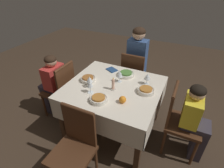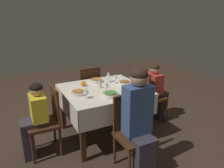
% 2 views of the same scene
% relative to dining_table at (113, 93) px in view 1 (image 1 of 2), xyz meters
% --- Properties ---
extents(ground_plane, '(8.00, 8.00, 0.00)m').
position_rel_dining_table_xyz_m(ground_plane, '(0.00, 0.00, -0.64)').
color(ground_plane, '#3D2D21').
extents(dining_table, '(1.13, 1.04, 0.73)m').
position_rel_dining_table_xyz_m(dining_table, '(0.00, 0.00, 0.00)').
color(dining_table, silver).
rests_on(dining_table, ground_plane).
extents(chair_north, '(0.39, 0.40, 0.89)m').
position_rel_dining_table_xyz_m(chair_north, '(0.01, 0.77, -0.15)').
color(chair_north, '#472816').
rests_on(chair_north, ground_plane).
extents(chair_west, '(0.40, 0.39, 0.89)m').
position_rel_dining_table_xyz_m(chair_west, '(-0.82, -0.04, -0.15)').
color(chair_west, '#472816').
rests_on(chair_west, ground_plane).
extents(chair_east, '(0.40, 0.39, 0.89)m').
position_rel_dining_table_xyz_m(chair_east, '(0.82, 0.05, -0.15)').
color(chair_east, '#472816').
rests_on(chair_east, ground_plane).
extents(chair_south, '(0.39, 0.40, 0.89)m').
position_rel_dining_table_xyz_m(chair_south, '(-0.06, -0.77, -0.15)').
color(chair_south, '#472816').
rests_on(chair_south, ground_plane).
extents(person_adult_denim, '(0.30, 0.34, 1.24)m').
position_rel_dining_table_xyz_m(person_adult_denim, '(0.01, 0.92, 0.06)').
color(person_adult_denim, '#383342').
rests_on(person_adult_denim, ground_plane).
extents(person_child_red, '(0.33, 0.30, 0.99)m').
position_rel_dining_table_xyz_m(person_child_red, '(-0.98, -0.04, -0.09)').
color(person_child_red, '#383342').
rests_on(person_child_red, ground_plane).
extents(person_child_yellow, '(0.33, 0.30, 0.97)m').
position_rel_dining_table_xyz_m(person_child_yellow, '(0.98, 0.05, -0.10)').
color(person_child_yellow, '#383342').
rests_on(person_child_yellow, ground_plane).
extents(bowl_north, '(0.22, 0.22, 0.06)m').
position_rel_dining_table_xyz_m(bowl_north, '(0.04, 0.30, 0.13)').
color(bowl_north, silver).
rests_on(bowl_north, dining_table).
extents(wine_glass_north, '(0.08, 0.08, 0.16)m').
position_rel_dining_table_xyz_m(wine_glass_north, '(0.02, 0.13, 0.21)').
color(wine_glass_north, white).
rests_on(wine_glass_north, dining_table).
extents(bowl_west, '(0.20, 0.20, 0.06)m').
position_rel_dining_table_xyz_m(bowl_west, '(-0.35, -0.02, 0.13)').
color(bowl_west, silver).
rests_on(bowl_west, dining_table).
extents(wine_glass_west, '(0.07, 0.07, 0.15)m').
position_rel_dining_table_xyz_m(wine_glass_west, '(-0.25, -0.13, 0.20)').
color(wine_glass_west, white).
rests_on(wine_glass_west, dining_table).
extents(bowl_east, '(0.20, 0.20, 0.06)m').
position_rel_dining_table_xyz_m(bowl_east, '(0.39, 0.05, 0.13)').
color(bowl_east, silver).
rests_on(bowl_east, dining_table).
extents(wine_glass_east, '(0.08, 0.08, 0.15)m').
position_rel_dining_table_xyz_m(wine_glass_east, '(0.35, 0.23, 0.20)').
color(wine_glass_east, white).
rests_on(wine_glass_east, dining_table).
extents(bowl_south, '(0.20, 0.20, 0.06)m').
position_rel_dining_table_xyz_m(bowl_south, '(-0.03, -0.33, 0.13)').
color(bowl_south, silver).
rests_on(bowl_south, dining_table).
extents(wine_glass_south, '(0.07, 0.07, 0.17)m').
position_rel_dining_table_xyz_m(wine_glass_south, '(-0.19, -0.23, 0.22)').
color(wine_glass_south, white).
rests_on(wine_glass_south, dining_table).
extents(candle_centerpiece, '(0.06, 0.06, 0.17)m').
position_rel_dining_table_xyz_m(candle_centerpiece, '(0.02, -0.06, 0.16)').
color(candle_centerpiece, beige).
rests_on(candle_centerpiece, dining_table).
extents(orange_fruit, '(0.08, 0.08, 0.08)m').
position_rel_dining_table_xyz_m(orange_fruit, '(0.22, -0.24, 0.14)').
color(orange_fruit, orange).
rests_on(orange_fruit, dining_table).
extents(napkin_red_folded, '(0.18, 0.17, 0.01)m').
position_rel_dining_table_xyz_m(napkin_red_folded, '(-0.20, 0.37, 0.10)').
color(napkin_red_folded, navy).
rests_on(napkin_red_folded, dining_table).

